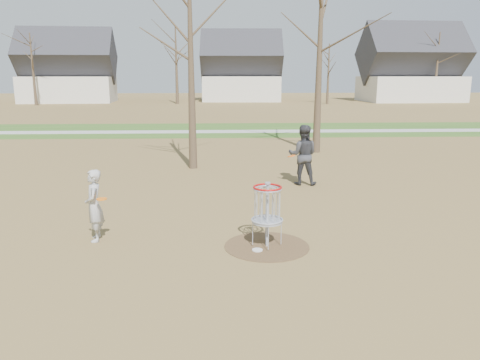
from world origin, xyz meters
name	(u,v)px	position (x,y,z in m)	size (l,w,h in m)	color
ground	(267,246)	(0.00, 0.00, 0.00)	(160.00, 160.00, 0.00)	brown
green_band	(234,130)	(0.00, 21.00, 0.01)	(160.00, 8.00, 0.01)	#2D5119
footpath	(235,131)	(0.00, 20.00, 0.01)	(160.00, 1.50, 0.01)	#9E9E99
dirt_circle	(267,246)	(0.00, 0.00, 0.01)	(1.80, 1.80, 0.01)	#47331E
player_standing	(94,206)	(-3.69, 0.54, 0.78)	(0.57, 0.38, 1.57)	#ACACAC
player_throwing	(303,155)	(1.73, 5.61, 0.98)	(0.95, 0.74, 1.96)	#333438
disc_grounded	(257,250)	(-0.22, -0.25, 0.02)	(0.22, 0.22, 0.02)	silver
discs_in_play	(215,173)	(-1.10, 2.07, 1.15)	(4.73, 3.57, 0.35)	#FF5A0D
disc_golf_basket	(267,205)	(0.00, 0.00, 0.91)	(0.64, 0.64, 1.35)	#9EA3AD
bare_trees	(248,54)	(1.78, 35.79, 5.35)	(52.62, 44.98, 9.00)	#382B1E
houses_row	(260,74)	(4.32, 52.56, 3.52)	(56.51, 10.01, 7.26)	silver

